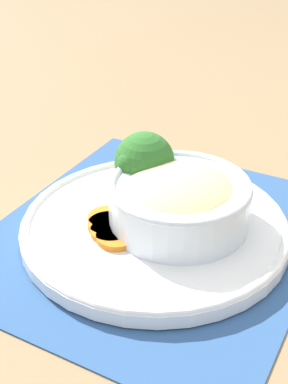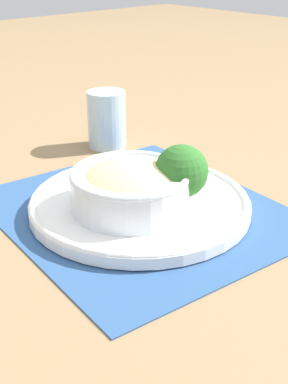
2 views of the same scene
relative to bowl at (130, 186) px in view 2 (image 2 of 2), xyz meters
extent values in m
plane|color=#8C704C|center=(-0.01, 0.03, -0.05)|extent=(4.00, 4.00, 0.00)
cube|color=#2D5184|center=(-0.01, 0.03, -0.05)|extent=(0.45, 0.41, 0.00)
cylinder|color=white|center=(-0.01, 0.03, -0.04)|extent=(0.32, 0.32, 0.02)
torus|color=white|center=(-0.01, 0.03, -0.03)|extent=(0.32, 0.32, 0.01)
cylinder|color=silver|center=(0.00, 0.00, -0.01)|extent=(0.16, 0.16, 0.05)
torus|color=silver|center=(0.00, 0.00, 0.02)|extent=(0.17, 0.17, 0.01)
ellipsoid|color=beige|center=(0.00, 0.00, 0.01)|extent=(0.14, 0.14, 0.06)
cylinder|color=#84AD5B|center=(0.04, 0.06, -0.02)|extent=(0.03, 0.03, 0.02)
sphere|color=#2D6B28|center=(0.04, 0.06, 0.02)|extent=(0.08, 0.08, 0.08)
sphere|color=#2D6B28|center=(0.02, 0.07, 0.02)|extent=(0.03, 0.03, 0.03)
sphere|color=#2D6B28|center=(0.06, 0.05, 0.02)|extent=(0.03, 0.03, 0.03)
cylinder|color=orange|center=(-0.03, 0.08, -0.03)|extent=(0.05, 0.05, 0.01)
cylinder|color=orange|center=(-0.04, 0.07, -0.03)|extent=(0.05, 0.05, 0.01)
cylinder|color=orange|center=(-0.05, 0.06, -0.03)|extent=(0.05, 0.05, 0.01)
cylinder|color=orange|center=(-0.06, 0.05, -0.03)|extent=(0.05, 0.05, 0.01)
cylinder|color=silver|center=(-0.26, 0.16, 0.00)|extent=(0.07, 0.07, 0.11)
cylinder|color=silver|center=(-0.26, 0.16, -0.02)|extent=(0.06, 0.06, 0.06)
camera|label=1|loc=(-0.50, -0.16, 0.33)|focal=50.00mm
camera|label=2|loc=(0.51, -0.43, 0.31)|focal=50.00mm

